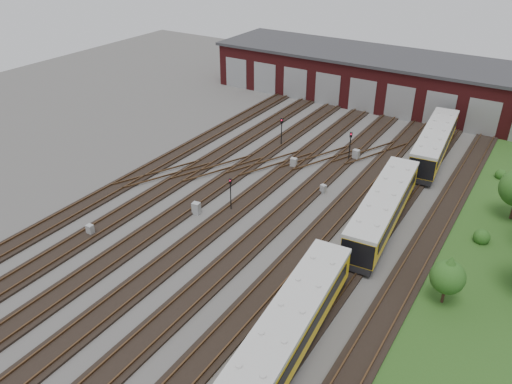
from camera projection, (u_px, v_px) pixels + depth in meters
The scene contains 17 objects.
ground at pixel (226, 240), 40.69m from camera, with size 120.00×120.00×0.00m, color #494644.
track_network at pixel (229, 235), 41.15m from camera, with size 30.40×70.00×0.33m.
maintenance_shed at pixel (393, 80), 68.57m from camera, with size 51.00×12.50×6.35m.
grass_verge at pixel (497, 252), 39.24m from camera, with size 8.00×55.00×0.05m, color #264B19.
metro_train at pixel (383, 209), 41.43m from camera, with size 3.88×46.74×3.01m.
signal_mast_0 at pixel (231, 191), 43.74m from camera, with size 0.28×0.27×3.23m.
signal_mast_1 at pixel (282, 128), 56.13m from camera, with size 0.30×0.29×3.27m.
signal_mast_2 at pixel (350, 143), 52.59m from camera, with size 0.32×0.30×3.30m.
signal_mast_3 at pixel (386, 197), 42.97m from camera, with size 0.27×0.26×3.07m.
relay_cabinet_0 at pixel (90, 230), 41.21m from camera, with size 0.56×0.46×0.93m, color #989B9D.
relay_cabinet_1 at pixel (294, 163), 52.00m from camera, with size 0.64×0.53×1.06m, color #989B9D.
relay_cabinet_2 at pixel (196, 208), 44.01m from camera, with size 0.66×0.55×1.11m, color #989B9D.
relay_cabinet_3 at pixel (323, 189), 47.33m from camera, with size 0.52×0.43×0.86m, color #989B9D.
relay_cabinet_4 at pixel (356, 155), 53.68m from camera, with size 0.67×0.56×1.11m, color #989B9D.
tree_3 at pixel (448, 274), 33.04m from camera, with size 2.35×2.35×3.89m.
bush_0 at pixel (482, 235), 40.19m from camera, with size 1.32×1.32×1.32m, color #1E4914.
bush_1 at pixel (501, 173), 49.90m from camera, with size 1.10×1.10×1.10m, color #1E4914.
Camera 1 is at (19.88, -27.04, 23.47)m, focal length 35.00 mm.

